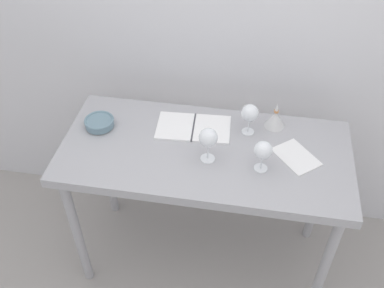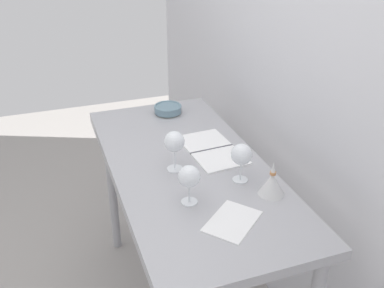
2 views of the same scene
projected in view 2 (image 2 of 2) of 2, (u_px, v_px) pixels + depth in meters
name	position (u px, v px, depth m)	size (l,w,h in m)	color
back_wall	(297.00, 64.00, 1.88)	(3.80, 0.04, 2.60)	silver
steel_counter	(188.00, 185.00, 1.97)	(1.40, 0.65, 0.90)	#A3A3A8
wine_glass_near_center	(174.00, 143.00, 1.82)	(0.09, 0.09, 0.18)	white
wine_glass_far_right	(241.00, 155.00, 1.75)	(0.09, 0.09, 0.16)	white
wine_glass_near_right	(189.00, 177.00, 1.62)	(0.08, 0.08, 0.16)	white
open_notebook	(212.00, 150.00, 2.03)	(0.38, 0.24, 0.01)	white
tasting_sheet_upper	(232.00, 221.00, 1.56)	(0.15, 0.21, 0.00)	white
tasting_bowl	(168.00, 109.00, 2.39)	(0.15, 0.15, 0.05)	#DBCC66
decanter_funnel	(272.00, 184.00, 1.70)	(0.10, 0.10, 0.14)	silver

